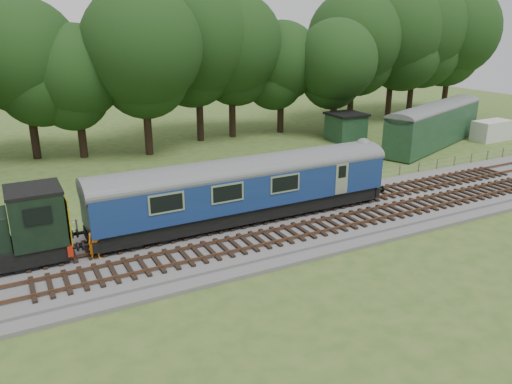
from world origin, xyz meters
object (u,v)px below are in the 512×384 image
dmu_railcar (246,184)px  caravan (492,130)px  worker (95,242)px  parked_coach (435,123)px

dmu_railcar → caravan: (32.39, 8.66, -1.60)m
dmu_railcar → worker: (-8.86, -1.15, -1.35)m
dmu_railcar → caravan: size_ratio=4.39×
dmu_railcar → parked_coach: dmu_railcar is taller
parked_coach → caravan: parked_coach is taller
dmu_railcar → parked_coach: size_ratio=1.14×
worker → parked_coach: bearing=8.5°
caravan → parked_coach: bearing=170.9°
dmu_railcar → worker: size_ratio=9.97×
worker → parked_coach: parked_coach is taller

